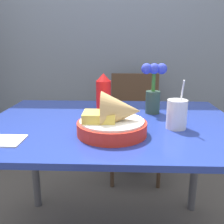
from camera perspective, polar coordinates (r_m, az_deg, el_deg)
wall_window at (r=2.35m, az=1.18°, el=20.49°), size 7.00×0.06×2.60m
dining_table at (r=1.20m, az=-0.11°, el=-6.50°), size 1.18×0.86×0.74m
chair_far_window at (r=2.10m, az=5.24°, el=-0.70°), size 0.40×0.40×0.85m
food_basket at (r=0.99m, az=0.64°, el=-1.80°), size 0.28×0.28×0.18m
ketchup_bottle at (r=1.19m, az=-1.93°, el=3.45°), size 0.07×0.07×0.22m
drink_cup at (r=1.10m, az=14.56°, el=-0.68°), size 0.09×0.09×0.21m
flower_vase at (r=1.30m, az=9.43°, el=5.44°), size 0.13×0.07×0.26m
napkin at (r=1.02m, az=-23.61°, el=-6.02°), size 0.15×0.12×0.01m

